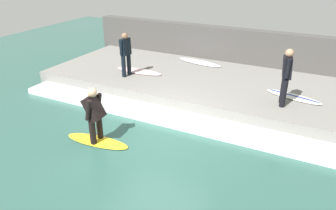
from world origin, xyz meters
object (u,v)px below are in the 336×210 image
Objects in this scene: surfer_waiting_near at (286,74)px; surfer_waiting_far at (126,52)px; surfboard_waiting_far at (139,71)px; surfer_riding at (94,112)px; surfboard_waiting_near at (294,97)px; surfboard_riding at (97,141)px; surfboard_spare at (200,62)px.

surfer_waiting_far is (0.03, 5.46, -0.07)m from surfer_waiting_near.
surfer_waiting_far is at bearing 163.13° from surfboard_waiting_far.
surfboard_waiting_near is at bearing -45.50° from surfer_riding.
surfboard_waiting_far is (4.13, 1.23, 0.50)m from surfboard_riding.
surfer_waiting_far is (3.57, 1.40, 0.49)m from surfer_riding.
surfer_waiting_far reaches higher than surfboard_riding.
surfer_waiting_far is at bearing 96.55° from surfboard_waiting_near.
surfer_waiting_near is 0.92× the size of surfboard_waiting_near.
surfer_waiting_near is 5.40m from surfboard_waiting_far.
surfer_waiting_far is at bearing 21.45° from surfer_riding.
surfboard_spare reaches higher than surfboard_riding.
surfboard_riding is 6.05m from surfboard_waiting_near.
surfboard_waiting_far is 2.62m from surfboard_spare.
surfboard_spare is at bearing -3.57° from surfer_riding.
surfer_riding is 3.87m from surfer_waiting_far.
surfer_waiting_near reaches higher than surfer_waiting_far.
surfer_waiting_near reaches higher than surfer_riding.
surfboard_waiting_far is at bearing -16.87° from surfer_waiting_far.
surfer_waiting_far is (3.57, 1.40, 1.34)m from surfboard_riding.
surfboard_riding is at bearing 131.09° from surfer_waiting_near.
surfer_riding is 4.32m from surfboard_waiting_far.
surfer_riding is 0.73× the size of surfboard_spare.
surfboard_waiting_far is (0.59, 5.29, -0.91)m from surfer_waiting_near.
surfer_riding is 6.21m from surfboard_spare.
surfer_riding is 0.81× the size of surfboard_waiting_near.
surfboard_riding is 0.91× the size of surfboard_spare.
surfer_waiting_far is (-0.65, 5.70, 0.84)m from surfboard_waiting_near.
surfboard_waiting_far is at bearing 83.63° from surfer_waiting_near.
surfboard_waiting_near is at bearing -116.62° from surfboard_spare.
surfboard_waiting_near is (4.22, -4.30, 0.50)m from surfboard_riding.
surfer_waiting_near is at bearing -48.91° from surfer_riding.
surfboard_riding is 1.11× the size of surfer_waiting_near.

